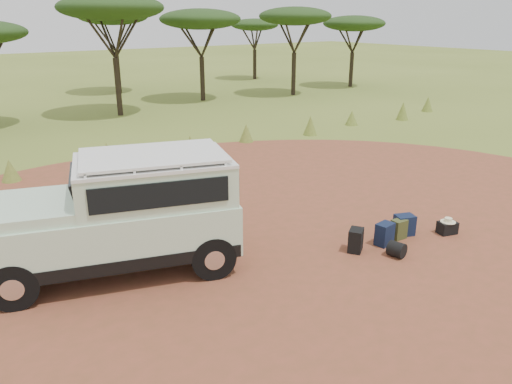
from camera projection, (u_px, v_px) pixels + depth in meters
ground at (260, 266)px, 10.44m from camera, size 140.00×140.00×0.00m
dirt_clearing at (260, 266)px, 10.44m from camera, size 23.00×23.00×0.01m
grass_fringe at (112, 157)px, 16.98m from camera, size 36.60×1.60×0.90m
acacia_treeline at (32, 17)px, 24.34m from camera, size 46.70×13.20×6.26m
safari_vehicle at (121, 217)px, 9.89m from camera, size 5.28×3.38×2.42m
walking_staff at (96, 243)px, 9.73m from camera, size 0.37×0.53×1.52m
backpack_black at (356, 240)px, 11.00m from camera, size 0.48×0.45×0.53m
backpack_navy at (385, 234)px, 11.32m from camera, size 0.43×0.33×0.53m
backpack_olive at (399, 229)px, 11.65m from camera, size 0.36×0.27×0.47m
duffel_navy at (404, 225)px, 11.85m from camera, size 0.53×0.47×0.50m
hard_case at (447, 228)px, 11.94m from camera, size 0.49×0.41×0.30m
stuff_sack at (397, 249)px, 10.79m from camera, size 0.40×0.40×0.34m
safari_hat at (448, 220)px, 11.88m from camera, size 0.35×0.35×0.10m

